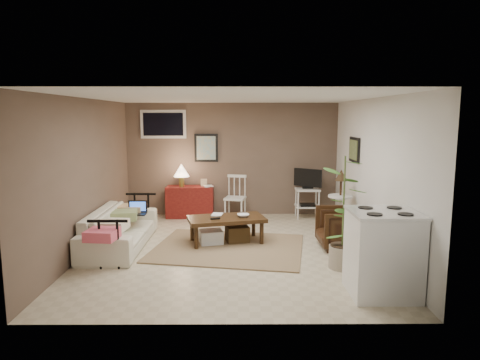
{
  "coord_description": "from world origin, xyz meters",
  "views": [
    {
      "loc": [
        0.12,
        -6.63,
        2.13
      ],
      "look_at": [
        0.16,
        0.35,
        1.08
      ],
      "focal_mm": 32.0,
      "sensor_mm": 36.0,
      "label": 1
    }
  ],
  "objects_px": {
    "red_console": "(189,199)",
    "stove": "(383,253)",
    "spindle_chair": "(235,198)",
    "armchair": "(341,226)",
    "tv_stand": "(307,192)",
    "side_table": "(341,194)",
    "coffee_table": "(226,228)",
    "sofa": "(120,222)",
    "potted_plant": "(344,208)"
  },
  "relations": [
    {
      "from": "stove",
      "to": "sofa",
      "type": "bearing_deg",
      "value": 152.46
    },
    {
      "from": "sofa",
      "to": "red_console",
      "type": "distance_m",
      "value": 2.27
    },
    {
      "from": "sofa",
      "to": "tv_stand",
      "type": "xyz_separation_m",
      "value": [
        3.38,
        1.98,
        0.14
      ]
    },
    {
      "from": "armchair",
      "to": "stove",
      "type": "xyz_separation_m",
      "value": [
        0.05,
        -1.83,
        0.15
      ]
    },
    {
      "from": "sofa",
      "to": "armchair",
      "type": "height_order",
      "value": "sofa"
    },
    {
      "from": "spindle_chair",
      "to": "armchair",
      "type": "xyz_separation_m",
      "value": [
        1.72,
        -2.05,
        -0.06
      ]
    },
    {
      "from": "spindle_chair",
      "to": "tv_stand",
      "type": "height_order",
      "value": "tv_stand"
    },
    {
      "from": "sofa",
      "to": "armchair",
      "type": "relative_size",
      "value": 2.9
    },
    {
      "from": "red_console",
      "to": "armchair",
      "type": "xyz_separation_m",
      "value": [
        2.7,
        -2.15,
        -0.03
      ]
    },
    {
      "from": "red_console",
      "to": "armchair",
      "type": "distance_m",
      "value": 3.45
    },
    {
      "from": "sofa",
      "to": "side_table",
      "type": "bearing_deg",
      "value": -78.62
    },
    {
      "from": "armchair",
      "to": "coffee_table",
      "type": "bearing_deg",
      "value": -99.02
    },
    {
      "from": "armchair",
      "to": "potted_plant",
      "type": "distance_m",
      "value": 1.09
    },
    {
      "from": "side_table",
      "to": "red_console",
      "type": "bearing_deg",
      "value": 155.33
    },
    {
      "from": "potted_plant",
      "to": "spindle_chair",
      "type": "bearing_deg",
      "value": 116.89
    },
    {
      "from": "coffee_table",
      "to": "stove",
      "type": "relative_size",
      "value": 1.34
    },
    {
      "from": "coffee_table",
      "to": "armchair",
      "type": "height_order",
      "value": "armchair"
    },
    {
      "from": "sofa",
      "to": "red_console",
      "type": "relative_size",
      "value": 1.86
    },
    {
      "from": "side_table",
      "to": "spindle_chair",
      "type": "bearing_deg",
      "value": 147.36
    },
    {
      "from": "spindle_chair",
      "to": "armchair",
      "type": "height_order",
      "value": "spindle_chair"
    },
    {
      "from": "sofa",
      "to": "potted_plant",
      "type": "distance_m",
      "value": 3.56
    },
    {
      "from": "coffee_table",
      "to": "armchair",
      "type": "bearing_deg",
      "value": -7.39
    },
    {
      "from": "red_console",
      "to": "armchair",
      "type": "bearing_deg",
      "value": -38.57
    },
    {
      "from": "sofa",
      "to": "spindle_chair",
      "type": "relative_size",
      "value": 2.35
    },
    {
      "from": "tv_stand",
      "to": "stove",
      "type": "height_order",
      "value": "tv_stand"
    },
    {
      "from": "red_console",
      "to": "stove",
      "type": "height_order",
      "value": "red_console"
    },
    {
      "from": "red_console",
      "to": "spindle_chair",
      "type": "distance_m",
      "value": 0.98
    },
    {
      "from": "spindle_chair",
      "to": "tv_stand",
      "type": "distance_m",
      "value": 1.51
    },
    {
      "from": "stove",
      "to": "red_console",
      "type": "bearing_deg",
      "value": 124.63
    },
    {
      "from": "tv_stand",
      "to": "side_table",
      "type": "xyz_separation_m",
      "value": [
        0.39,
        -1.22,
        0.18
      ]
    },
    {
      "from": "sofa",
      "to": "red_console",
      "type": "xyz_separation_m",
      "value": [
        0.9,
        2.08,
        -0.02
      ]
    },
    {
      "from": "red_console",
      "to": "side_table",
      "type": "bearing_deg",
      "value": -24.67
    },
    {
      "from": "coffee_table",
      "to": "spindle_chair",
      "type": "xyz_separation_m",
      "value": [
        0.15,
        1.81,
        0.16
      ]
    },
    {
      "from": "tv_stand",
      "to": "stove",
      "type": "xyz_separation_m",
      "value": [
        0.27,
        -3.88,
        -0.04
      ]
    },
    {
      "from": "spindle_chair",
      "to": "tv_stand",
      "type": "bearing_deg",
      "value": 0.01
    },
    {
      "from": "coffee_table",
      "to": "spindle_chair",
      "type": "height_order",
      "value": "spindle_chair"
    },
    {
      "from": "stove",
      "to": "coffee_table",
      "type": "bearing_deg",
      "value": 132.85
    },
    {
      "from": "armchair",
      "to": "tv_stand",
      "type": "bearing_deg",
      "value": -175.66
    },
    {
      "from": "sofa",
      "to": "side_table",
      "type": "distance_m",
      "value": 3.86
    },
    {
      "from": "stove",
      "to": "spindle_chair",
      "type": "bearing_deg",
      "value": 114.61
    },
    {
      "from": "side_table",
      "to": "tv_stand",
      "type": "bearing_deg",
      "value": 107.92
    },
    {
      "from": "potted_plant",
      "to": "stove",
      "type": "relative_size",
      "value": 1.56
    },
    {
      "from": "red_console",
      "to": "stove",
      "type": "bearing_deg",
      "value": -55.37
    },
    {
      "from": "tv_stand",
      "to": "side_table",
      "type": "distance_m",
      "value": 1.29
    },
    {
      "from": "potted_plant",
      "to": "stove",
      "type": "xyz_separation_m",
      "value": [
        0.26,
        -0.89,
        -0.35
      ]
    },
    {
      "from": "sofa",
      "to": "red_console",
      "type": "height_order",
      "value": "red_console"
    },
    {
      "from": "potted_plant",
      "to": "tv_stand",
      "type": "bearing_deg",
      "value": 90.16
    },
    {
      "from": "red_console",
      "to": "spindle_chair",
      "type": "height_order",
      "value": "red_console"
    },
    {
      "from": "red_console",
      "to": "stove",
      "type": "xyz_separation_m",
      "value": [
        2.75,
        -3.98,
        0.12
      ]
    },
    {
      "from": "tv_stand",
      "to": "side_table",
      "type": "relative_size",
      "value": 0.89
    }
  ]
}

